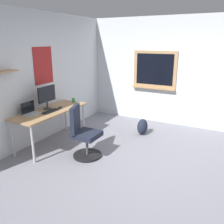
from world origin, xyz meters
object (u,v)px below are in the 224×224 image
Objects in this scene: desk at (51,113)px; monitor_primary at (47,96)px; backpack at (142,127)px; office_chair at (83,135)px; coffee_mug at (74,100)px; keyboard at (51,111)px; laptop at (30,111)px; computer_mouse at (60,107)px.

monitor_primary reaches higher than desk.
desk is at bearing 132.99° from backpack.
coffee_mug is at bearing 44.21° from office_chair.
office_chair is 0.86m from keyboard.
coffee_mug is at bearing -9.29° from laptop.
monitor_primary is at bearing 130.18° from backpack.
coffee_mug is (0.80, 0.05, 0.04)m from keyboard.
backpack is (1.49, -0.57, -0.23)m from office_chair.
office_chair is at bearing -77.91° from laptop.
desk is 0.35m from monitor_primary.
desk is at bearing 43.77° from keyboard.
coffee_mug is (0.52, 0.05, 0.03)m from computer_mouse.
computer_mouse is at bearing -48.96° from monitor_primary.
office_chair is 0.93m from computer_mouse.
office_chair is 1.11m from laptop.
coffee_mug is (0.68, -0.13, -0.22)m from monitor_primary.
monitor_primary is at bearing 169.16° from coffee_mug.
laptop is at bearing 137.11° from backpack.
office_chair reaches higher than computer_mouse.
keyboard is (-0.12, -0.18, -0.26)m from monitor_primary.
laptop is at bearing 102.09° from office_chair.
laptop is 2.41m from backpack.
keyboard is (-0.08, -0.08, 0.08)m from desk.
desk is 0.42m from laptop.
computer_mouse is 1.87m from backpack.
laptop reaches higher than computer_mouse.
office_chair is at bearing -94.85° from keyboard.
desk is 2.03m from backpack.
monitor_primary is (0.19, 0.98, 0.58)m from office_chair.
office_chair is at bearing -135.79° from coffee_mug.
backpack is at bearing -49.82° from monitor_primary.
keyboard is at bearing -176.44° from coffee_mug.
backpack is (1.30, -1.54, -0.81)m from monitor_primary.
office_chair is 1.61m from backpack.
office_chair is 2.57× the size of keyboard.
keyboard is 1.04× the size of backpack.
backpack is (1.34, -1.44, -0.48)m from desk.
desk is 5.30× the size of laptop.
coffee_mug is at bearing 5.46° from computer_mouse.
coffee_mug reaches higher than backpack.
monitor_primary is (0.41, -0.05, 0.22)m from laptop.
backpack is (1.71, -1.59, -0.60)m from laptop.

